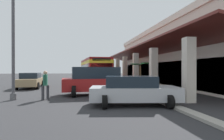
# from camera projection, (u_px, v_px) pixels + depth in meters

# --- Properties ---
(ground) EXTENTS (120.00, 120.00, 0.00)m
(ground) POSITION_uv_depth(u_px,v_px,m) (154.00, 83.00, 24.84)
(ground) COLOR #2D2D30
(curb_strip) EXTENTS (36.95, 0.50, 0.12)m
(curb_strip) POSITION_uv_depth(u_px,v_px,m) (118.00, 84.00, 22.79)
(curb_strip) COLOR #9E998E
(curb_strip) RESTS_ON ground
(plaza_building) EXTENTS (31.09, 13.98, 7.05)m
(plaza_building) POSITION_uv_depth(u_px,v_px,m) (191.00, 56.00, 24.32)
(plaza_building) COLOR beige
(plaza_building) RESTS_ON ground
(transit_bus) EXTENTS (11.37, 3.43, 3.34)m
(transit_bus) POSITION_uv_depth(u_px,v_px,m) (94.00, 69.00, 25.04)
(transit_bus) COLOR maroon
(transit_bus) RESTS_ON ground
(parked_suv_red) EXTENTS (2.93, 4.92, 1.97)m
(parked_suv_red) POSITION_uv_depth(u_px,v_px,m) (96.00, 80.00, 13.48)
(parked_suv_red) COLOR maroon
(parked_suv_red) RESTS_ON ground
(parked_sedan_silver) EXTENTS (2.86, 4.62, 1.47)m
(parked_sedan_silver) POSITION_uv_depth(u_px,v_px,m) (134.00, 90.00, 9.54)
(parked_sedan_silver) COLOR #B2B5BA
(parked_sedan_silver) RESTS_ON ground
(parked_sedan_tan) EXTENTS (4.51, 2.21, 1.47)m
(parked_sedan_tan) POSITION_uv_depth(u_px,v_px,m) (30.00, 80.00, 18.36)
(parked_sedan_tan) COLOR #9E845B
(parked_sedan_tan) RESTS_ON ground
(pedestrian) EXTENTS (0.69, 0.41, 1.72)m
(pedestrian) POSITION_uv_depth(u_px,v_px,m) (45.00, 83.00, 11.29)
(pedestrian) COLOR #38383D
(pedestrian) RESTS_ON ground
(potted_palm) EXTENTS (1.82, 2.11, 2.52)m
(potted_palm) POSITION_uv_depth(u_px,v_px,m) (140.00, 82.00, 18.53)
(potted_palm) COLOR gray
(potted_palm) RESTS_ON ground
(lot_light_pole) EXTENTS (0.60, 0.60, 7.53)m
(lot_light_pole) POSITION_uv_depth(u_px,v_px,m) (13.00, 31.00, 11.13)
(lot_light_pole) COLOR #59595B
(lot_light_pole) RESTS_ON ground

